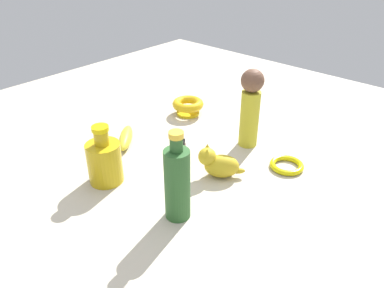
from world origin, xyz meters
TOP-DOWN VIEW (x-y plane):
  - ground at (0.00, 0.00)m, footprint 2.00×2.00m
  - cat_figurine at (-0.11, 0.02)m, footprint 0.12×0.11m
  - bowl at (0.23, -0.23)m, footprint 0.12×0.12m
  - nail_polish_jar at (0.06, -0.00)m, footprint 0.05×0.05m
  - bangle at (-0.24, -0.15)m, footprint 0.10×0.10m
  - banana at (0.23, 0.07)m, footprint 0.13×0.14m
  - person_figure_adult at (-0.07, -0.19)m, footprint 0.09×0.09m
  - bottle_tall at (-0.15, 0.22)m, footprint 0.06×0.06m
  - bottle_short at (0.11, 0.24)m, footprint 0.10×0.10m

SIDE VIEW (x-z plane):
  - ground at x=0.00m, z-range 0.00..0.00m
  - bangle at x=-0.24m, z-range 0.00..0.02m
  - banana at x=0.23m, z-range 0.00..0.04m
  - nail_polish_jar at x=0.06m, z-range 0.00..0.05m
  - bowl at x=0.23m, z-range 0.01..0.06m
  - cat_figurine at x=-0.11m, z-range -0.01..0.09m
  - bottle_short at x=0.11m, z-range -0.02..0.15m
  - bottle_tall at x=-0.15m, z-range -0.02..0.22m
  - person_figure_adult at x=-0.07m, z-range 0.01..0.27m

